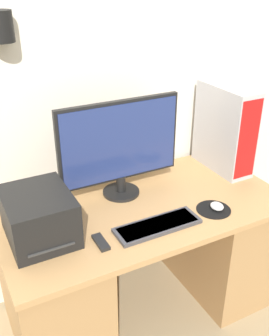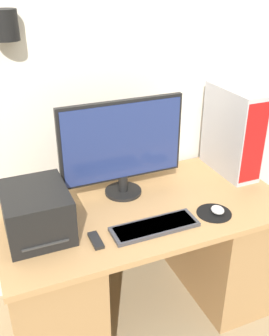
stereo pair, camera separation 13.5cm
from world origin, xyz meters
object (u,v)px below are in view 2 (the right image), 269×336
(monitor, at_px, (122,145))
(printer, at_px, (37,212))
(computer_tower, at_px, (233,131))
(remote_control, at_px, (96,240))
(mouse, at_px, (218,210))
(keyboard, at_px, (155,227))

(monitor, xyz_separation_m, printer, (-0.49, -0.18, -0.18))
(computer_tower, height_order, remote_control, computer_tower)
(printer, height_order, remote_control, printer)
(printer, bearing_deg, mouse, -12.80)
(monitor, relative_size, printer, 1.86)
(computer_tower, bearing_deg, mouse, -130.99)
(monitor, bearing_deg, mouse, -46.15)
(monitor, xyz_separation_m, mouse, (0.36, -0.37, -0.26))
(keyboard, height_order, printer, printer)
(monitor, xyz_separation_m, remote_control, (-0.27, -0.35, -0.28))
(keyboard, distance_m, mouse, 0.34)
(mouse, bearing_deg, keyboard, 178.66)
(monitor, bearing_deg, computer_tower, -0.26)
(keyboard, xyz_separation_m, remote_control, (-0.29, 0.01, -0.00))
(keyboard, relative_size, printer, 1.17)
(remote_control, bearing_deg, printer, 141.54)
(computer_tower, relative_size, printer, 1.42)
(computer_tower, distance_m, printer, 1.19)
(keyboard, bearing_deg, printer, 159.94)
(printer, bearing_deg, computer_tower, 8.63)
(mouse, bearing_deg, monitor, 133.85)
(keyboard, bearing_deg, mouse, -1.34)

